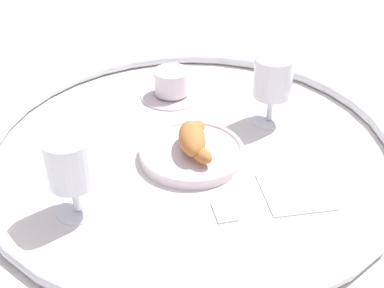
{
  "coord_description": "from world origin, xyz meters",
  "views": [
    {
      "loc": [
        0.73,
        0.29,
        0.56
      ],
      "look_at": [
        0.02,
        0.01,
        0.03
      ],
      "focal_mm": 48.17,
      "sensor_mm": 36.0,
      "label": 1
    }
  ],
  "objects": [
    {
      "name": "juice_glass_right",
      "position": [
        -0.15,
        0.11,
        0.09
      ],
      "size": [
        0.08,
        0.08,
        0.14
      ],
      "color": "white",
      "rests_on": "ground_plane"
    },
    {
      "name": "folded_napkin",
      "position": [
        0.05,
        0.21,
        0.0
      ],
      "size": [
        0.15,
        0.15,
        0.01
      ],
      "primitive_type": "cube",
      "rotation": [
        0.0,
        0.0,
        0.55
      ],
      "color": "silver",
      "rests_on": "ground_plane"
    },
    {
      "name": "juice_glass_left",
      "position": [
        0.22,
        -0.11,
        0.1
      ],
      "size": [
        0.08,
        0.08,
        0.14
      ],
      "color": "white",
      "rests_on": "ground_plane"
    },
    {
      "name": "croissant_large",
      "position": [
        0.02,
        0.01,
        0.04
      ],
      "size": [
        0.12,
        0.1,
        0.04
      ],
      "color": "#AD6B33",
      "rests_on": "pastry_plate"
    },
    {
      "name": "coffee_cup_near",
      "position": [
        -0.18,
        -0.12,
        0.03
      ],
      "size": [
        0.14,
        0.14,
        0.06
      ],
      "color": "silver",
      "rests_on": "ground_plane"
    },
    {
      "name": "pastry_plate",
      "position": [
        0.02,
        0.01,
        0.01
      ],
      "size": [
        0.19,
        0.19,
        0.02
      ],
      "color": "silver",
      "rests_on": "ground_plane"
    },
    {
      "name": "ground_plane",
      "position": [
        0.0,
        0.0,
        0.0
      ],
      "size": [
        2.2,
        2.2,
        0.0
      ],
      "primitive_type": "plane",
      "color": "silver"
    },
    {
      "name": "sugar_packet",
      "position": [
        0.14,
        0.11,
        0.0
      ],
      "size": [
        0.06,
        0.06,
        0.01
      ],
      "primitive_type": "cube",
      "rotation": [
        0.0,
        0.0,
        0.6
      ],
      "color": "white",
      "rests_on": "ground_plane"
    },
    {
      "name": "table_chrome_rim",
      "position": [
        0.0,
        0.0,
        0.01
      ],
      "size": [
        0.77,
        0.77,
        0.02
      ],
      "primitive_type": "torus",
      "color": "silver",
      "rests_on": "ground_plane"
    }
  ]
}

